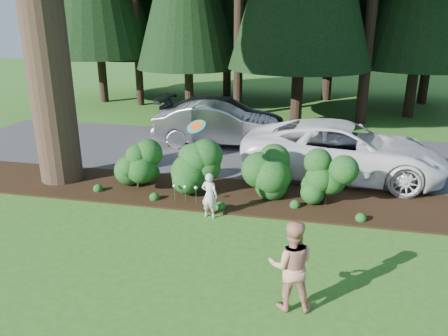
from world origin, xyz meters
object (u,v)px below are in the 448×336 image
at_px(child, 210,195).
at_px(frisbee, 196,126).
at_px(adult, 291,265).
at_px(car_white_suv, 343,150).
at_px(car_dark_suv, 222,116).
at_px(car_silver_wagon, 218,124).

xyz_separation_m(child, frisbee, (-0.25, -0.18, 1.80)).
distance_m(child, adult, 3.93).
distance_m(child, frisbee, 1.83).
height_order(car_white_suv, frisbee, frisbee).
bearing_deg(car_dark_suv, car_white_suv, -130.00).
height_order(car_dark_suv, frisbee, frisbee).
bearing_deg(car_white_suv, car_silver_wagon, 64.64).
xyz_separation_m(car_silver_wagon, adult, (3.55, -9.65, -0.02)).
xyz_separation_m(car_dark_suv, frisbee, (1.21, -8.18, 1.57)).
relative_size(car_silver_wagon, child, 4.16).
relative_size(child, adult, 0.72).
distance_m(car_white_suv, frisbee, 5.53).
relative_size(car_white_suv, frisbee, 12.32).
relative_size(car_silver_wagon, adult, 2.99).
bearing_deg(car_dark_suv, car_silver_wagon, -172.46).
height_order(car_dark_suv, adult, adult).
height_order(child, adult, adult).
bearing_deg(car_silver_wagon, child, -174.78).
xyz_separation_m(car_white_suv, child, (-3.34, -3.74, -0.30)).
distance_m(car_silver_wagon, frisbee, 6.88).
bearing_deg(child, frisbee, 46.56).
bearing_deg(car_dark_suv, child, -168.08).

